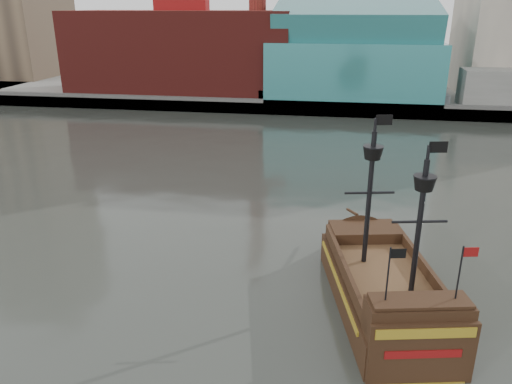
# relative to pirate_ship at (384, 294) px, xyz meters

# --- Properties ---
(ground) EXTENTS (400.00, 400.00, 0.00)m
(ground) POSITION_rel_pirate_ship_xyz_m (-11.45, -4.28, -1.16)
(ground) COLOR #2A2D28
(ground) RESTS_ON ground
(promenade_far) EXTENTS (220.00, 60.00, 2.00)m
(promenade_far) POSITION_rel_pirate_ship_xyz_m (-11.45, 87.72, -0.16)
(promenade_far) COLOR slate
(promenade_far) RESTS_ON ground
(seawall) EXTENTS (220.00, 1.00, 2.60)m
(seawall) POSITION_rel_pirate_ship_xyz_m (-11.45, 58.22, 0.14)
(seawall) COLOR #4C4C49
(seawall) RESTS_ON ground
(pirate_ship) EXTENTS (8.50, 17.77, 12.79)m
(pirate_ship) POSITION_rel_pirate_ship_xyz_m (0.00, 0.00, 0.00)
(pirate_ship) COLOR black
(pirate_ship) RESTS_ON ground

